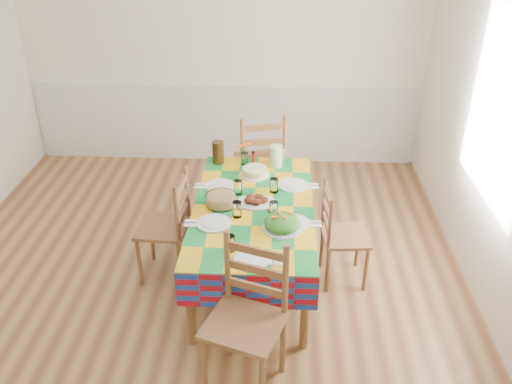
% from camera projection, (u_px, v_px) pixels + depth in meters
% --- Properties ---
extents(room, '(4.58, 5.08, 2.78)m').
position_uv_depth(room, '(186.00, 139.00, 3.78)').
color(room, brown).
rests_on(room, ground).
extents(wainscot, '(4.41, 0.06, 0.92)m').
position_uv_depth(wainscot, '(224.00, 121.00, 6.36)').
color(wainscot, silver).
rests_on(wainscot, room).
extents(window_right, '(0.00, 1.40, 1.40)m').
position_uv_depth(window_right, '(500.00, 109.00, 3.87)').
color(window_right, white).
rests_on(window_right, room).
extents(dining_table, '(0.95, 1.77, 0.69)m').
position_uv_depth(dining_table, '(254.00, 214.00, 4.32)').
color(dining_table, brown).
rests_on(dining_table, room).
extents(setting_near_head, '(0.40, 0.27, 0.12)m').
position_uv_depth(setting_near_head, '(245.00, 253.00, 3.67)').
color(setting_near_head, silver).
rests_on(setting_near_head, dining_table).
extents(setting_left_near, '(0.48, 0.28, 0.13)m').
position_uv_depth(setting_left_near, '(222.00, 218.00, 4.07)').
color(setting_left_near, silver).
rests_on(setting_left_near, dining_table).
extents(setting_left_far, '(0.46, 0.28, 0.12)m').
position_uv_depth(setting_left_far, '(226.00, 186.00, 4.50)').
color(setting_left_far, silver).
rests_on(setting_left_far, dining_table).
extents(setting_right_near, '(0.46, 0.27, 0.12)m').
position_uv_depth(setting_right_near, '(287.00, 218.00, 4.08)').
color(setting_right_near, silver).
rests_on(setting_right_near, dining_table).
extents(setting_right_far, '(0.48, 0.27, 0.12)m').
position_uv_depth(setting_right_far, '(287.00, 185.00, 4.52)').
color(setting_right_far, silver).
rests_on(setting_right_far, dining_table).
extents(meat_platter, '(0.32, 0.23, 0.06)m').
position_uv_depth(meat_platter, '(256.00, 201.00, 4.30)').
color(meat_platter, silver).
rests_on(meat_platter, dining_table).
extents(salad_platter, '(0.30, 0.30, 0.13)m').
position_uv_depth(salad_platter, '(282.00, 223.00, 3.97)').
color(salad_platter, silver).
rests_on(salad_platter, dining_table).
extents(pasta_bowl, '(0.25, 0.25, 0.09)m').
position_uv_depth(pasta_bowl, '(221.00, 200.00, 4.27)').
color(pasta_bowl, white).
rests_on(pasta_bowl, dining_table).
extents(cake, '(0.26, 0.26, 0.07)m').
position_uv_depth(cake, '(255.00, 172.00, 4.72)').
color(cake, silver).
rests_on(cake, dining_table).
extents(serving_utensils, '(0.12, 0.26, 0.01)m').
position_uv_depth(serving_utensils, '(272.00, 212.00, 4.19)').
color(serving_utensils, black).
rests_on(serving_utensils, dining_table).
extents(flower_vase, '(0.13, 0.11, 0.22)m').
position_uv_depth(flower_vase, '(245.00, 155.00, 4.88)').
color(flower_vase, white).
rests_on(flower_vase, dining_table).
extents(hot_sauce, '(0.03, 0.03, 0.12)m').
position_uv_depth(hot_sauce, '(253.00, 157.00, 4.91)').
color(hot_sauce, red).
rests_on(hot_sauce, dining_table).
extents(green_pitcher, '(0.11, 0.11, 0.19)m').
position_uv_depth(green_pitcher, '(276.00, 156.00, 4.85)').
color(green_pitcher, '#BFE5A1').
rests_on(green_pitcher, dining_table).
extents(tea_pitcher, '(0.10, 0.10, 0.21)m').
position_uv_depth(tea_pitcher, '(218.00, 152.00, 4.90)').
color(tea_pitcher, '#32200B').
rests_on(tea_pitcher, dining_table).
extents(name_card, '(0.07, 0.02, 0.02)m').
position_uv_depth(name_card, '(248.00, 270.00, 3.54)').
color(name_card, silver).
rests_on(name_card, dining_table).
extents(chair_near, '(0.58, 0.57, 1.04)m').
position_uv_depth(chair_near, '(247.00, 320.00, 3.40)').
color(chair_near, brown).
rests_on(chair_near, room).
extents(chair_far, '(0.55, 0.54, 1.06)m').
position_uv_depth(chair_far, '(261.00, 163.00, 5.33)').
color(chair_far, brown).
rests_on(chair_far, room).
extents(chair_left, '(0.42, 0.44, 0.94)m').
position_uv_depth(chair_left, '(168.00, 227.00, 4.42)').
color(chair_left, brown).
rests_on(chair_left, room).
extents(chair_right, '(0.39, 0.41, 0.86)m').
position_uv_depth(chair_right, '(340.00, 236.00, 4.38)').
color(chair_right, brown).
rests_on(chair_right, room).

